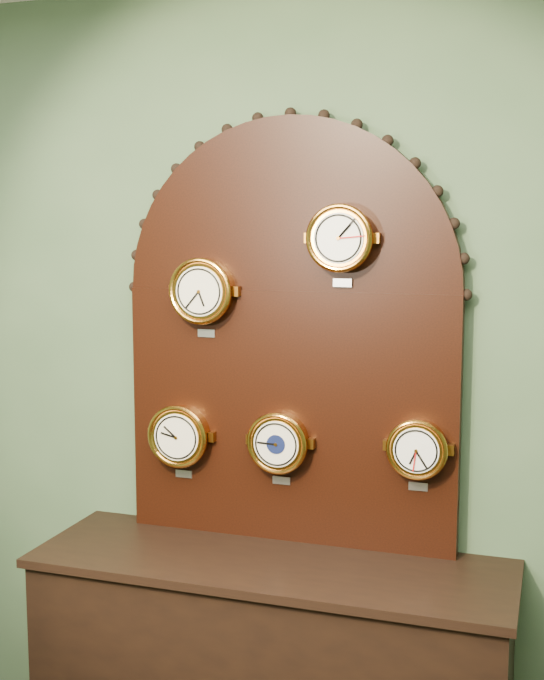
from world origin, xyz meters
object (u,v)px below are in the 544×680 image
(display_board, at_px, (290,320))
(roman_clock, at_px, (202,291))
(shop_counter, at_px, (270,679))
(tide_clock, at_px, (418,449))
(arabic_clock, at_px, (341,238))
(barometer, at_px, (279,442))
(hygrometer, at_px, (180,436))

(display_board, distance_m, roman_clock, 0.33)
(shop_counter, bearing_deg, tide_clock, 18.22)
(display_board, height_order, arabic_clock, display_board)
(arabic_clock, bearing_deg, display_board, 161.29)
(arabic_clock, xyz_separation_m, barometer, (-0.22, 0.00, -0.71))
(hygrometer, bearing_deg, shop_counter, -20.98)
(arabic_clock, height_order, hygrometer, arabic_clock)
(hygrometer, bearing_deg, display_board, 9.48)
(roman_clock, distance_m, hygrometer, 0.54)
(hygrometer, distance_m, tide_clock, 0.87)
(tide_clock, bearing_deg, arabic_clock, -179.88)
(arabic_clock, bearing_deg, barometer, 179.99)
(arabic_clock, bearing_deg, roman_clock, -179.98)
(roman_clock, height_order, tide_clock, roman_clock)
(shop_counter, relative_size, tide_clock, 6.22)
(barometer, bearing_deg, arabic_clock, -0.01)
(shop_counter, height_order, arabic_clock, arabic_clock)
(roman_clock, bearing_deg, shop_counter, -26.76)
(arabic_clock, bearing_deg, tide_clock, 0.12)
(shop_counter, distance_m, roman_clock, 1.37)
(roman_clock, xyz_separation_m, barometer, (0.28, 0.00, -0.53))
(arabic_clock, relative_size, tide_clock, 1.08)
(arabic_clock, distance_m, tide_clock, 0.75)
(shop_counter, bearing_deg, arabic_clock, 37.93)
(shop_counter, xyz_separation_m, barometer, (-0.02, 0.15, 0.80))
(display_board, height_order, hygrometer, display_board)
(arabic_clock, xyz_separation_m, hygrometer, (-0.60, -0.00, -0.72))
(arabic_clock, xyz_separation_m, tide_clock, (0.27, 0.00, -0.70))
(display_board, bearing_deg, roman_clock, -167.59)
(display_board, xyz_separation_m, roman_clock, (-0.30, -0.07, 0.10))
(hygrometer, bearing_deg, arabic_clock, 0.01)
(roman_clock, relative_size, tide_clock, 1.12)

